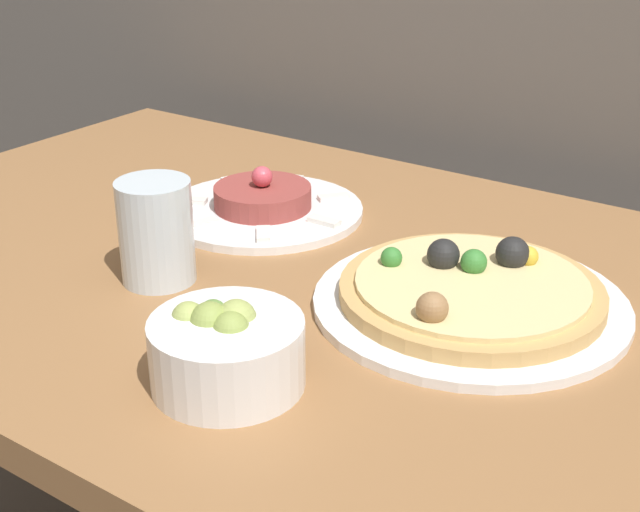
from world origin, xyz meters
The scene contains 5 objects.
dining_table centered at (0.00, 0.38, 0.63)m, with size 1.22×0.76×0.73m.
pizza_plate centered at (0.19, 0.40, 0.75)m, with size 0.31×0.31×0.06m.
tartare_plate centered at (-0.13, 0.48, 0.75)m, with size 0.25×0.25×0.06m.
small_bowl centered at (0.08, 0.16, 0.77)m, with size 0.13×0.13×0.07m.
drinking_glass centered at (-0.11, 0.27, 0.79)m, with size 0.08×0.08×0.11m.
Camera 1 is at (0.51, -0.33, 1.15)m, focal length 50.00 mm.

